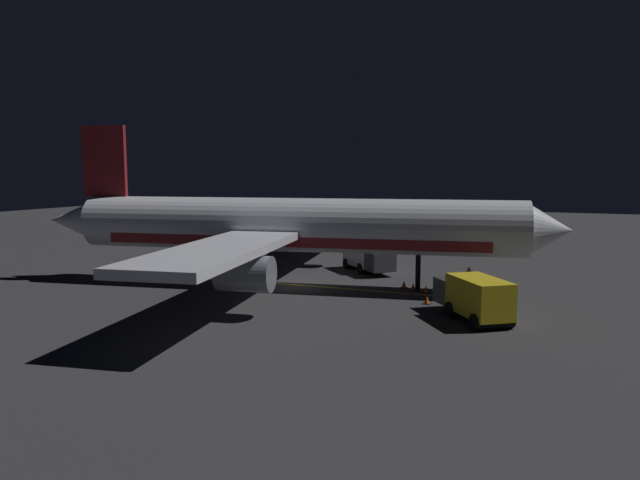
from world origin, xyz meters
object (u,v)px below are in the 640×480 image
at_px(ground_crew_worker, 469,279).
at_px(traffic_cone_near_right, 404,284).
at_px(airliner, 286,227).
at_px(traffic_cone_under_wing, 426,289).
at_px(traffic_cone_far, 427,300).
at_px(catering_truck, 367,257).
at_px(baggage_truck, 474,298).
at_px(traffic_cone_near_left, 413,287).

distance_m(ground_crew_worker, traffic_cone_near_right, 4.59).
xyz_separation_m(airliner, traffic_cone_under_wing, (-1.46, 10.01, -4.08)).
relative_size(airliner, traffic_cone_far, 71.21).
height_order(catering_truck, traffic_cone_far, catering_truck).
height_order(airliner, ground_crew_worker, airliner).
relative_size(baggage_truck, ground_crew_worker, 3.46).
relative_size(baggage_truck, catering_truck, 1.05).
bearing_deg(airliner, traffic_cone_far, 80.06).
relative_size(baggage_truck, traffic_cone_far, 10.96).
bearing_deg(traffic_cone_under_wing, ground_crew_worker, 119.57).
distance_m(traffic_cone_under_wing, traffic_cone_far, 3.46).
bearing_deg(traffic_cone_far, catering_truck, -143.88).
bearing_deg(traffic_cone_under_wing, traffic_cone_near_left, -116.50).
distance_m(baggage_truck, traffic_cone_near_right, 9.58).
xyz_separation_m(airliner, catering_truck, (-8.08, 3.55, -3.11)).
bearing_deg(traffic_cone_under_wing, traffic_cone_far, 13.72).
bearing_deg(traffic_cone_far, traffic_cone_under_wing, -166.28).
xyz_separation_m(traffic_cone_near_right, traffic_cone_under_wing, (1.19, 1.87, 0.00)).
xyz_separation_m(baggage_truck, traffic_cone_under_wing, (-6.21, -4.12, -1.02)).
height_order(ground_crew_worker, traffic_cone_near_left, ground_crew_worker).
bearing_deg(catering_truck, traffic_cone_far, 36.12).
height_order(catering_truck, traffic_cone_near_right, catering_truck).
bearing_deg(baggage_truck, traffic_cone_near_right, -141.01).
xyz_separation_m(baggage_truck, catering_truck, (-12.83, -10.59, -0.05)).
height_order(ground_crew_worker, traffic_cone_far, ground_crew_worker).
bearing_deg(catering_truck, traffic_cone_near_right, 40.23).
relative_size(traffic_cone_near_left, traffic_cone_under_wing, 1.00).
distance_m(traffic_cone_near_left, traffic_cone_under_wing, 1.15).
bearing_deg(baggage_truck, traffic_cone_under_wing, -146.42).
height_order(airliner, baggage_truck, airliner).
bearing_deg(airliner, traffic_cone_under_wing, 98.30).
xyz_separation_m(traffic_cone_near_right, traffic_cone_far, (4.55, 2.69, 0.00)).
relative_size(baggage_truck, traffic_cone_near_left, 10.96).
xyz_separation_m(airliner, traffic_cone_far, (1.90, 10.83, -4.08)).
bearing_deg(ground_crew_worker, catering_truck, -119.24).
bearing_deg(traffic_cone_under_wing, traffic_cone_near_right, -122.48).
height_order(ground_crew_worker, traffic_cone_near_right, ground_crew_worker).
relative_size(baggage_truck, traffic_cone_near_right, 10.96).
bearing_deg(catering_truck, ground_crew_worker, 60.76).
xyz_separation_m(catering_truck, traffic_cone_under_wing, (6.62, 6.46, -0.98)).
distance_m(baggage_truck, traffic_cone_near_left, 8.53).
xyz_separation_m(ground_crew_worker, traffic_cone_under_wing, (1.51, -2.66, -0.64)).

